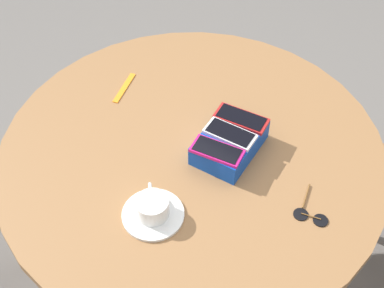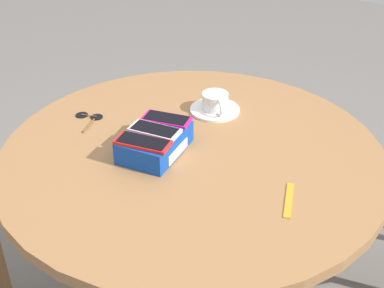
% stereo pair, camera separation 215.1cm
% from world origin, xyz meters
% --- Properties ---
extents(ground_plane, '(8.00, 8.00, 0.00)m').
position_xyz_m(ground_plane, '(0.00, 0.00, 0.00)').
color(ground_plane, slate).
extents(round_table, '(1.03, 1.03, 0.74)m').
position_xyz_m(round_table, '(0.00, 0.00, 0.64)').
color(round_table, '#2D2D2D').
rests_on(round_table, ground_plane).
extents(phone_box, '(0.21, 0.15, 0.06)m').
position_xyz_m(phone_box, '(-0.06, 0.08, 0.77)').
color(phone_box, '#0F42AD').
rests_on(phone_box, round_table).
extents(phone_red, '(0.08, 0.15, 0.01)m').
position_xyz_m(phone_red, '(-0.12, 0.07, 0.80)').
color(phone_red, red).
rests_on(phone_red, phone_box).
extents(phone_white, '(0.07, 0.14, 0.01)m').
position_xyz_m(phone_white, '(-0.05, 0.08, 0.80)').
color(phone_white, silver).
rests_on(phone_white, phone_box).
extents(phone_magenta, '(0.08, 0.14, 0.01)m').
position_xyz_m(phone_magenta, '(0.01, 0.09, 0.80)').
color(phone_magenta, '#D11975').
rests_on(phone_magenta, phone_box).
extents(saucer, '(0.15, 0.15, 0.01)m').
position_xyz_m(saucer, '(0.22, 0.05, 0.74)').
color(saucer, white).
rests_on(saucer, round_table).
extents(coffee_cup, '(0.09, 0.09, 0.05)m').
position_xyz_m(coffee_cup, '(0.22, 0.05, 0.77)').
color(coffee_cup, white).
rests_on(coffee_cup, saucer).
extents(lanyard_strap, '(0.13, 0.06, 0.00)m').
position_xyz_m(lanyard_strap, '(-0.07, -0.30, 0.74)').
color(lanyard_strap, orange).
rests_on(lanyard_strap, round_table).
extents(sunglasses, '(0.11, 0.09, 0.01)m').
position_xyz_m(sunglasses, '(-0.00, 0.35, 0.74)').
color(sunglasses, black).
rests_on(sunglasses, round_table).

